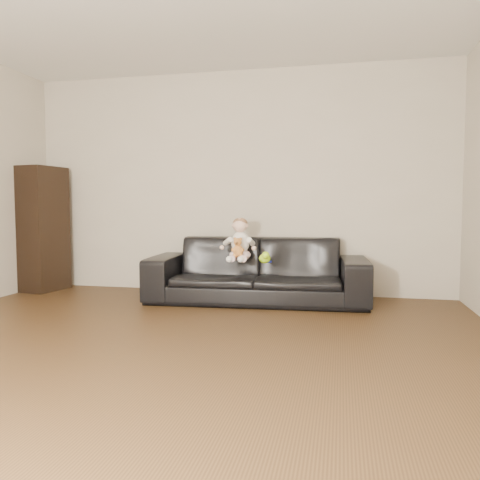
% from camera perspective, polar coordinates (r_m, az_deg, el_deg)
% --- Properties ---
extents(floor, '(5.50, 5.50, 0.00)m').
position_cam_1_polar(floor, '(3.11, -12.32, -15.09)').
color(floor, '#432D18').
rests_on(floor, ground).
extents(wall_back, '(5.00, 0.00, 5.00)m').
position_cam_1_polar(wall_back, '(5.56, -0.59, 7.01)').
color(wall_back, '#BAB09C').
rests_on(wall_back, ground).
extents(sofa, '(2.37, 1.04, 0.68)m').
position_cam_1_polar(sofa, '(5.04, 2.10, -3.65)').
color(sofa, black).
rests_on(sofa, floor).
extents(cabinet, '(0.45, 0.56, 1.49)m').
position_cam_1_polar(cabinet, '(6.14, -22.86, 1.25)').
color(cabinet, black).
rests_on(cabinet, floor).
extents(shelf_item, '(0.22, 0.27, 0.28)m').
position_cam_1_polar(shelf_item, '(6.12, -22.79, 4.39)').
color(shelf_item, silver).
rests_on(shelf_item, cabinet).
extents(baby, '(0.34, 0.41, 0.45)m').
position_cam_1_polar(baby, '(4.92, -0.03, -0.24)').
color(baby, '#F9D2D5').
rests_on(baby, sofa).
extents(teddy_bear, '(0.11, 0.11, 0.20)m').
position_cam_1_polar(teddy_bear, '(4.78, -0.27, -0.93)').
color(teddy_bear, '#BF7936').
rests_on(teddy_bear, sofa).
extents(toy_green, '(0.14, 0.16, 0.10)m').
position_cam_1_polar(toy_green, '(4.73, 3.03, -2.26)').
color(toy_green, '#AAEA1B').
rests_on(toy_green, sofa).
extents(toy_rattle, '(0.07, 0.07, 0.06)m').
position_cam_1_polar(toy_rattle, '(4.78, 3.20, -2.42)').
color(toy_rattle, red).
rests_on(toy_rattle, sofa).
extents(toy_blue_disc, '(0.12, 0.12, 0.01)m').
position_cam_1_polar(toy_blue_disc, '(4.82, 3.30, -2.65)').
color(toy_blue_disc, '#1A29D3').
rests_on(toy_blue_disc, sofa).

